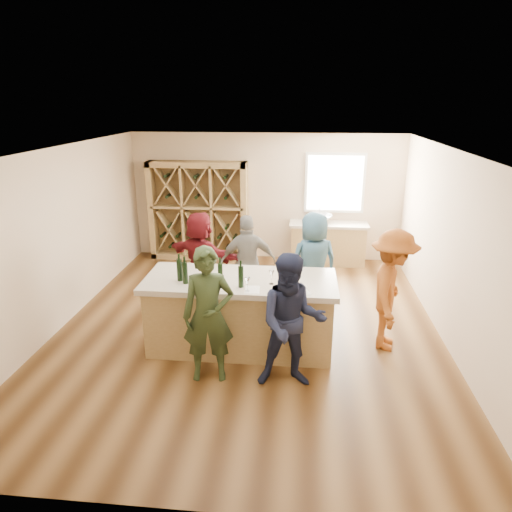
# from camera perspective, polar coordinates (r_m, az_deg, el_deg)

# --- Properties ---
(floor) EXTENTS (6.00, 7.00, 0.10)m
(floor) POSITION_cam_1_polar(r_m,az_deg,el_deg) (7.48, -0.93, -9.20)
(floor) COLOR brown
(floor) RESTS_ON ground
(ceiling) EXTENTS (6.00, 7.00, 0.10)m
(ceiling) POSITION_cam_1_polar(r_m,az_deg,el_deg) (6.61, -1.06, 13.50)
(ceiling) COLOR white
(ceiling) RESTS_ON ground
(wall_back) EXTENTS (6.00, 0.10, 2.80)m
(wall_back) POSITION_cam_1_polar(r_m,az_deg,el_deg) (10.33, 1.29, 7.41)
(wall_back) COLOR beige
(wall_back) RESTS_ON ground
(wall_front) EXTENTS (6.00, 0.10, 2.80)m
(wall_front) POSITION_cam_1_polar(r_m,az_deg,el_deg) (3.73, -7.49, -15.31)
(wall_front) COLOR beige
(wall_front) RESTS_ON ground
(wall_left) EXTENTS (0.10, 7.00, 2.80)m
(wall_left) POSITION_cam_1_polar(r_m,az_deg,el_deg) (7.86, -23.69, 1.99)
(wall_left) COLOR beige
(wall_left) RESTS_ON ground
(wall_right) EXTENTS (0.10, 7.00, 2.80)m
(wall_right) POSITION_cam_1_polar(r_m,az_deg,el_deg) (7.24, 23.77, 0.60)
(wall_right) COLOR beige
(wall_right) RESTS_ON ground
(window_frame) EXTENTS (1.30, 0.06, 1.30)m
(window_frame) POSITION_cam_1_polar(r_m,az_deg,el_deg) (10.18, 9.82, 8.98)
(window_frame) COLOR white
(window_frame) RESTS_ON wall_back
(window_pane) EXTENTS (1.18, 0.01, 1.18)m
(window_pane) POSITION_cam_1_polar(r_m,az_deg,el_deg) (10.15, 9.83, 8.94)
(window_pane) COLOR white
(window_pane) RESTS_ON wall_back
(wine_rack) EXTENTS (2.20, 0.45, 2.20)m
(wine_rack) POSITION_cam_1_polar(r_m,az_deg,el_deg) (10.35, -7.19, 5.58)
(wine_rack) COLOR #9A7C49
(wine_rack) RESTS_ON floor
(back_counter_base) EXTENTS (1.60, 0.58, 0.86)m
(back_counter_base) POSITION_cam_1_polar(r_m,az_deg,el_deg) (10.23, 8.94, 1.44)
(back_counter_base) COLOR #9A7C49
(back_counter_base) RESTS_ON floor
(back_counter_top) EXTENTS (1.70, 0.62, 0.06)m
(back_counter_top) POSITION_cam_1_polar(r_m,az_deg,el_deg) (10.10, 9.07, 3.93)
(back_counter_top) COLOR #BAAD99
(back_counter_top) RESTS_ON back_counter_base
(sink) EXTENTS (0.54, 0.54, 0.19)m
(sink) POSITION_cam_1_polar(r_m,az_deg,el_deg) (10.06, 7.97, 4.64)
(sink) COLOR silver
(sink) RESTS_ON back_counter_top
(faucet) EXTENTS (0.02, 0.02, 0.30)m
(faucet) POSITION_cam_1_polar(r_m,az_deg,el_deg) (10.22, 7.95, 5.21)
(faucet) COLOR silver
(faucet) RESTS_ON back_counter_top
(tasting_counter_base) EXTENTS (2.60, 1.00, 1.00)m
(tasting_counter_base) POSITION_cam_1_polar(r_m,az_deg,el_deg) (6.71, -1.92, -7.43)
(tasting_counter_base) COLOR #9A7C49
(tasting_counter_base) RESTS_ON floor
(tasting_counter_top) EXTENTS (2.72, 1.12, 0.08)m
(tasting_counter_top) POSITION_cam_1_polar(r_m,az_deg,el_deg) (6.48, -1.98, -3.16)
(tasting_counter_top) COLOR #BAAD99
(tasting_counter_top) RESTS_ON tasting_counter_base
(wine_bottle_a) EXTENTS (0.10, 0.10, 0.32)m
(wine_bottle_a) POSITION_cam_1_polar(r_m,az_deg,el_deg) (6.43, -9.54, -1.73)
(wine_bottle_a) COLOR black
(wine_bottle_a) RESTS_ON tasting_counter_top
(wine_bottle_b) EXTENTS (0.08, 0.08, 0.31)m
(wine_bottle_b) POSITION_cam_1_polar(r_m,az_deg,el_deg) (6.32, -8.86, -2.10)
(wine_bottle_b) COLOR black
(wine_bottle_b) RESTS_ON tasting_counter_top
(wine_bottle_c) EXTENTS (0.09, 0.09, 0.27)m
(wine_bottle_c) POSITION_cam_1_polar(r_m,az_deg,el_deg) (6.40, -6.54, -1.91)
(wine_bottle_c) COLOR black
(wine_bottle_c) RESTS_ON tasting_counter_top
(wine_bottle_d) EXTENTS (0.09, 0.09, 0.28)m
(wine_bottle_d) POSITION_cam_1_polar(r_m,az_deg,el_deg) (6.29, -5.97, -2.22)
(wine_bottle_d) COLOR black
(wine_bottle_d) RESTS_ON tasting_counter_top
(wine_bottle_e) EXTENTS (0.08, 0.08, 0.28)m
(wine_bottle_e) POSITION_cam_1_polar(r_m,az_deg,el_deg) (6.30, -4.48, -2.12)
(wine_bottle_e) COLOR black
(wine_bottle_e) RESTS_ON tasting_counter_top
(wine_glass_a) EXTENTS (0.08, 0.08, 0.18)m
(wine_glass_a) POSITION_cam_1_polar(r_m,az_deg,el_deg) (6.08, -5.77, -3.52)
(wine_glass_a) COLOR white
(wine_glass_a) RESTS_ON tasting_counter_top
(wine_glass_b) EXTENTS (0.09, 0.09, 0.20)m
(wine_glass_b) POSITION_cam_1_polar(r_m,az_deg,el_deg) (6.02, -1.09, -3.54)
(wine_glass_b) COLOR white
(wine_glass_b) RESTS_ON tasting_counter_top
(wine_glass_c) EXTENTS (0.07, 0.07, 0.16)m
(wine_glass_c) POSITION_cam_1_polar(r_m,az_deg,el_deg) (6.00, 4.08, -3.86)
(wine_glass_c) COLOR white
(wine_glass_c) RESTS_ON tasting_counter_top
(wine_glass_d) EXTENTS (0.08, 0.08, 0.20)m
(wine_glass_d) POSITION_cam_1_polar(r_m,az_deg,el_deg) (6.25, 1.95, -2.65)
(wine_glass_d) COLOR white
(wine_glass_d) RESTS_ON tasting_counter_top
(tasting_menu_a) EXTENTS (0.34, 0.38, 0.00)m
(tasting_menu_a) POSITION_cam_1_polar(r_m,az_deg,el_deg) (6.21, -5.80, -3.89)
(tasting_menu_a) COLOR white
(tasting_menu_a) RESTS_ON tasting_counter_top
(tasting_menu_b) EXTENTS (0.21, 0.28, 0.00)m
(tasting_menu_b) POSITION_cam_1_polar(r_m,az_deg,el_deg) (6.10, -0.47, -4.22)
(tasting_menu_b) COLOR white
(tasting_menu_b) RESTS_ON tasting_counter_top
(tasting_menu_c) EXTENTS (0.30, 0.34, 0.00)m
(tasting_menu_c) POSITION_cam_1_polar(r_m,az_deg,el_deg) (6.07, 5.58, -4.42)
(tasting_menu_c) COLOR white
(tasting_menu_c) RESTS_ON tasting_counter_top
(person_near_left) EXTENTS (0.72, 0.57, 1.80)m
(person_near_left) POSITION_cam_1_polar(r_m,az_deg,el_deg) (5.85, -5.97, -7.39)
(person_near_left) COLOR #263319
(person_near_left) RESTS_ON floor
(person_near_right) EXTENTS (0.90, 0.55, 1.76)m
(person_near_right) POSITION_cam_1_polar(r_m,az_deg,el_deg) (5.70, 4.51, -8.24)
(person_near_right) COLOR #191E38
(person_near_right) RESTS_ON floor
(person_server) EXTENTS (0.80, 1.25, 1.80)m
(person_server) POSITION_cam_1_polar(r_m,az_deg,el_deg) (6.82, 16.57, -4.14)
(person_server) COLOR #994C19
(person_server) RESTS_ON floor
(person_far_mid) EXTENTS (1.07, 0.71, 1.66)m
(person_far_mid) POSITION_cam_1_polar(r_m,az_deg,el_deg) (7.81, -1.03, -0.83)
(person_far_mid) COLOR slate
(person_far_mid) RESTS_ON floor
(person_far_right) EXTENTS (0.99, 0.81, 1.74)m
(person_far_right) POSITION_cam_1_polar(r_m,az_deg,el_deg) (7.75, 7.17, -0.85)
(person_far_right) COLOR #335972
(person_far_right) RESTS_ON floor
(person_far_left) EXTENTS (1.63, 1.19, 1.67)m
(person_far_left) POSITION_cam_1_polar(r_m,az_deg,el_deg) (8.09, -6.94, -0.24)
(person_far_left) COLOR #590F14
(person_far_left) RESTS_ON floor
(wine_bottle_f) EXTENTS (0.07, 0.07, 0.30)m
(wine_bottle_f) POSITION_cam_1_polar(r_m,az_deg,el_deg) (6.13, -1.90, -2.60)
(wine_bottle_f) COLOR black
(wine_bottle_f) RESTS_ON tasting_counter_top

